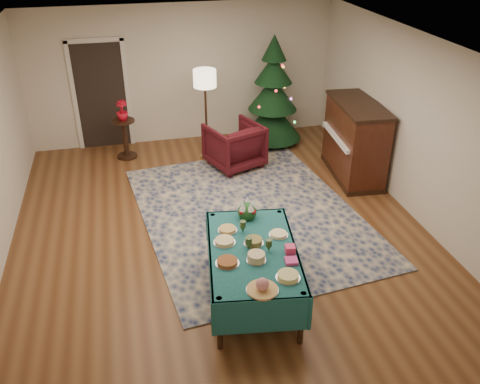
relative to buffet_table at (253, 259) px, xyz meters
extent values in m
plane|color=#593319|center=(-0.09, 1.64, -0.56)|extent=(7.00, 7.00, 0.00)
plane|color=white|center=(-0.09, 1.64, 2.14)|extent=(7.00, 7.00, 0.00)
plane|color=beige|center=(-0.09, 5.14, 0.79)|extent=(6.00, 0.00, 6.00)
plane|color=beige|center=(-0.09, -1.86, 0.79)|extent=(6.00, 0.00, 6.00)
plane|color=beige|center=(2.91, 1.64, 0.79)|extent=(0.00, 7.00, 7.00)
cube|color=black|center=(-1.69, 5.12, 0.46)|extent=(0.92, 0.02, 2.04)
cube|color=silver|center=(-2.19, 5.11, 0.49)|extent=(0.08, 0.04, 2.14)
cube|color=silver|center=(-1.19, 5.11, 0.49)|extent=(0.08, 0.04, 2.14)
cube|color=silver|center=(-1.69, 5.11, 1.54)|extent=(1.08, 0.04, 0.08)
cube|color=#14224E|center=(0.44, 1.88, -0.55)|extent=(3.65, 4.53, 0.02)
cylinder|color=black|center=(-0.56, -0.74, -0.21)|extent=(0.07, 0.07, 0.70)
cylinder|color=black|center=(-0.32, 0.87, -0.21)|extent=(0.07, 0.07, 0.70)
cylinder|color=black|center=(0.32, -0.87, -0.21)|extent=(0.07, 0.07, 0.70)
cylinder|color=black|center=(0.56, 0.74, -0.21)|extent=(0.07, 0.07, 0.70)
cube|color=#154B4C|center=(0.00, 0.00, 0.12)|extent=(1.28, 1.92, 0.04)
cube|color=#154B4C|center=(0.13, 0.87, -0.08)|extent=(1.05, 0.18, 0.44)
cube|color=#154B4C|center=(-0.13, -0.87, -0.08)|extent=(1.05, 0.18, 0.44)
cube|color=#154B4C|center=(0.50, -0.07, -0.08)|extent=(0.29, 1.80, 0.44)
cube|color=#154B4C|center=(-0.50, 0.07, -0.08)|extent=(0.29, 1.80, 0.44)
cylinder|color=silver|center=(-0.09, -0.73, 0.15)|extent=(0.34, 0.34, 0.01)
sphere|color=#CC727A|center=(-0.09, -0.73, 0.22)|extent=(0.14, 0.14, 0.14)
cylinder|color=silver|center=(0.24, -0.60, 0.15)|extent=(0.27, 0.27, 0.01)
cylinder|color=#D8D172|center=(0.24, -0.60, 0.17)|extent=(0.23, 0.23, 0.05)
cylinder|color=silver|center=(-0.35, -0.20, 0.15)|extent=(0.27, 0.27, 0.01)
cylinder|color=brown|center=(-0.35, -0.20, 0.17)|extent=(0.23, 0.23, 0.04)
cylinder|color=silver|center=(-0.02, -0.22, 0.15)|extent=(0.23, 0.23, 0.01)
cylinder|color=tan|center=(-0.02, -0.22, 0.19)|extent=(0.20, 0.20, 0.08)
cylinder|color=silver|center=(-0.30, 0.21, 0.15)|extent=(0.27, 0.27, 0.01)
cylinder|color=#D8BF7F|center=(-0.30, 0.21, 0.17)|extent=(0.23, 0.23, 0.04)
cylinder|color=silver|center=(0.04, 0.11, 0.15)|extent=(0.24, 0.24, 0.01)
cylinder|color=maroon|center=(0.04, 0.11, 0.18)|extent=(0.21, 0.21, 0.06)
cylinder|color=silver|center=(0.38, 0.21, 0.15)|extent=(0.24, 0.24, 0.01)
cylinder|color=#F2EACC|center=(0.38, 0.21, 0.16)|extent=(0.20, 0.20, 0.03)
cylinder|color=silver|center=(-0.21, 0.46, 0.15)|extent=(0.24, 0.24, 0.01)
cylinder|color=tan|center=(-0.21, 0.46, 0.16)|extent=(0.21, 0.21, 0.03)
cone|color=#2D471E|center=(-0.03, 0.37, 0.18)|extent=(0.07, 0.07, 0.08)
cylinder|color=#2D471E|center=(-0.03, 0.37, 0.26)|extent=(0.08, 0.08, 0.08)
cone|color=#2D471E|center=(0.17, -0.08, 0.18)|extent=(0.07, 0.07, 0.08)
cylinder|color=#2D471E|center=(0.17, -0.08, 0.26)|extent=(0.08, 0.08, 0.08)
cone|color=#2D471E|center=(-0.05, 0.01, 0.18)|extent=(0.07, 0.07, 0.08)
cylinder|color=#2D471E|center=(-0.05, 0.01, 0.26)|extent=(0.08, 0.08, 0.08)
cube|color=#D83C8B|center=(0.36, -0.34, 0.16)|extent=(0.16, 0.16, 0.04)
cube|color=#EA4170|center=(0.40, -0.16, 0.19)|extent=(0.13, 0.13, 0.09)
sphere|color=#1E4C1E|center=(0.10, 0.70, 0.23)|extent=(0.24, 0.24, 0.24)
cone|color=white|center=(0.19, 0.70, 0.35)|extent=(0.09, 0.09, 0.11)
cone|color=white|center=(0.13, 0.78, 0.35)|extent=(0.09, 0.09, 0.11)
cone|color=white|center=(0.04, 0.75, 0.35)|extent=(0.09, 0.09, 0.11)
cone|color=white|center=(0.04, 0.65, 0.35)|extent=(0.09, 0.09, 0.11)
cone|color=white|center=(0.13, 0.62, 0.35)|extent=(0.09, 0.09, 0.11)
sphere|color=#B20C0F|center=(0.19, 0.75, 0.27)|extent=(0.07, 0.07, 0.07)
sphere|color=#B20C0F|center=(0.05, 0.78, 0.27)|extent=(0.07, 0.07, 0.07)
sphere|color=#B20C0F|center=(0.02, 0.64, 0.27)|extent=(0.07, 0.07, 0.07)
sphere|color=#B20C0F|center=(0.16, 0.61, 0.27)|extent=(0.07, 0.07, 0.07)
imported|color=#430E14|center=(0.60, 3.61, -0.11)|extent=(1.12, 1.09, 0.91)
cylinder|color=#A57F3F|center=(0.18, 4.10, -0.55)|extent=(0.29, 0.29, 0.03)
cylinder|color=black|center=(0.18, 4.10, 0.21)|extent=(0.04, 0.04, 1.55)
cylinder|color=#FFEABF|center=(0.18, 4.10, 0.99)|extent=(0.41, 0.41, 0.31)
cylinder|color=black|center=(-1.33, 4.47, -0.54)|extent=(0.38, 0.38, 0.04)
cylinder|color=black|center=(-1.33, 4.47, -0.19)|extent=(0.08, 0.08, 0.70)
cylinder|color=black|center=(-1.33, 4.47, 0.18)|extent=(0.42, 0.42, 0.03)
imported|color=red|center=(-1.33, 4.47, 0.30)|extent=(0.21, 0.38, 0.21)
cylinder|color=black|center=(1.59, 4.54, -0.48)|extent=(0.13, 0.13, 0.17)
cone|color=black|center=(1.59, 4.54, -0.08)|extent=(1.39, 1.39, 0.76)
cone|color=black|center=(1.59, 4.54, 0.46)|extent=(1.14, 1.14, 0.65)
cone|color=black|center=(1.59, 4.54, 0.95)|extent=(0.86, 0.86, 0.54)
cone|color=black|center=(1.59, 4.54, 1.36)|extent=(0.56, 0.56, 0.49)
cube|color=black|center=(2.56, 2.76, -0.52)|extent=(0.80, 1.59, 0.09)
cube|color=#33160C|center=(2.56, 2.76, 0.11)|extent=(0.78, 1.57, 1.26)
cube|color=black|center=(2.56, 2.76, 0.76)|extent=(0.83, 1.62, 0.05)
cube|color=white|center=(2.24, 2.79, 0.20)|extent=(0.24, 1.31, 0.07)
camera|label=1|loc=(-1.28, -4.70, 3.64)|focal=38.00mm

